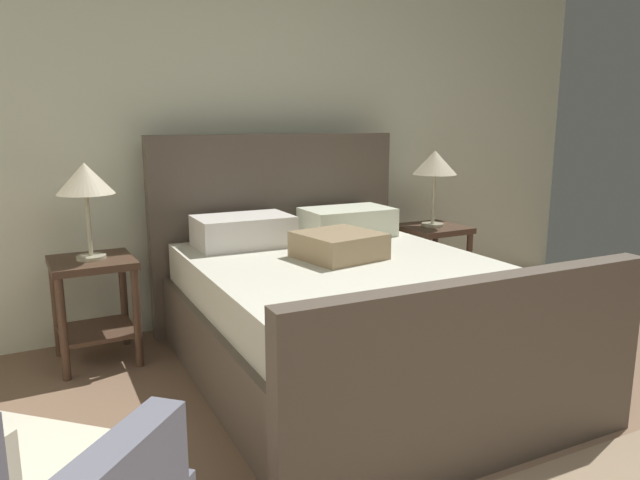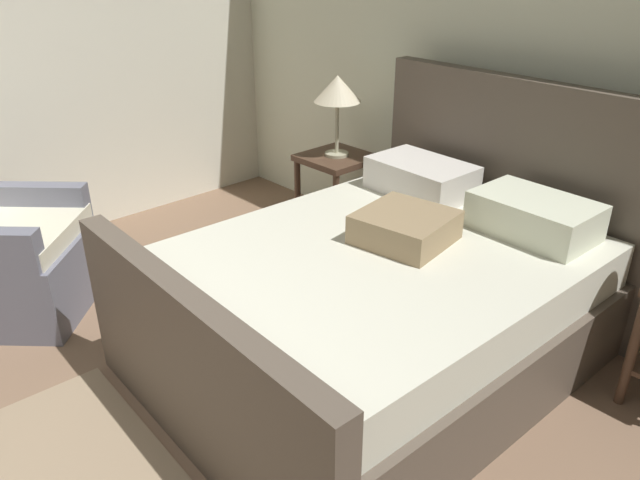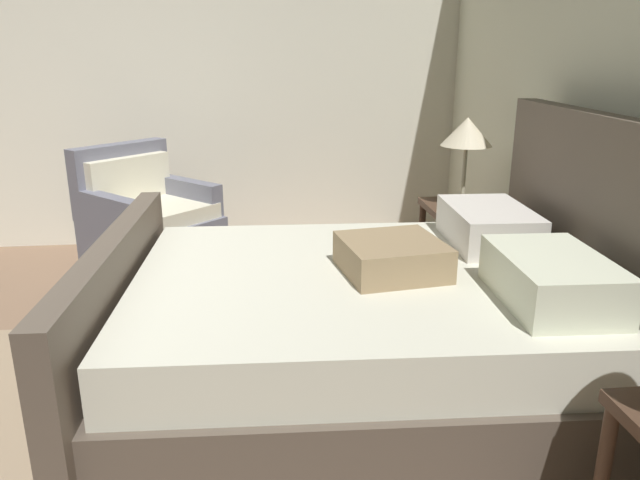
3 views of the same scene
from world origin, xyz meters
The scene contains 5 objects.
wall_back centered at (0.00, 3.22, 1.39)m, with size 5.49×0.12×2.78m, color silver.
bed centered at (-0.17, 2.01, 0.36)m, with size 1.77×2.18×1.27m.
nightstand_left centered at (-1.34, 2.80, 0.40)m, with size 0.44×0.44×0.60m.
table_lamp_left centered at (-1.34, 2.80, 1.03)m, with size 0.31×0.31×0.53m.
armchair centered at (-1.90, 0.80, 0.35)m, with size 1.03×1.03×0.90m.
Camera 2 is at (1.44, 0.05, 1.88)m, focal length 33.98 mm.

